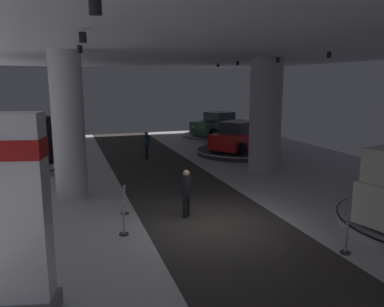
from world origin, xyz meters
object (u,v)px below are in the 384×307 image
object	(u,v)px
display_platform_deep_left	(49,145)
display_platform_far_right	(238,151)
display_car_deep_right	(218,125)
display_platform_deep_right	(218,137)
brand_sign_pylon	(17,215)
visitor_walking_near	(147,143)
column_right	(265,115)
pickup_truck_far_left	(8,146)
visitor_walking_far	(186,190)
display_platform_far_left	(4,169)
column_left	(68,126)
display_car_far_right	(239,137)
display_car_deep_left	(48,132)

from	to	relation	value
display_platform_deep_left	display_platform_far_right	world-z (taller)	display_platform_far_right
display_platform_far_right	display_car_deep_right	size ratio (longest dim) A/B	1.13
display_platform_far_right	display_platform_deep_right	bearing A→B (deg)	79.76
brand_sign_pylon	visitor_walking_near	world-z (taller)	brand_sign_pylon
column_right	pickup_truck_far_left	distance (m)	12.67
display_platform_deep_right	pickup_truck_far_left	distance (m)	15.25
display_platform_deep_left	visitor_walking_far	size ratio (longest dim) A/B	2.94
display_platform_deep_left	display_platform_deep_right	size ratio (longest dim) A/B	0.85
display_platform_far_left	pickup_truck_far_left	bearing A→B (deg)	28.73
display_platform_deep_right	column_right	bearing A→B (deg)	-99.71
column_left	visitor_walking_near	distance (m)	7.87
display_platform_far_right	display_car_far_right	distance (m)	0.90
display_car_deep_left	display_platform_far_left	size ratio (longest dim) A/B	0.76
brand_sign_pylon	column_left	bearing A→B (deg)	82.11
brand_sign_pylon	display_platform_deep_right	world-z (taller)	brand_sign_pylon
brand_sign_pylon	pickup_truck_far_left	distance (m)	13.26
display_car_deep_left	visitor_walking_far	distance (m)	16.26
visitor_walking_near	display_platform_far_left	bearing A→B (deg)	-172.44
column_left	pickup_truck_far_left	size ratio (longest dim) A/B	0.97
display_car_deep_left	display_car_deep_right	distance (m)	12.16
column_left	display_platform_far_right	size ratio (longest dim) A/B	1.07
display_platform_far_left	pickup_truck_far_left	size ratio (longest dim) A/B	1.00
display_car_far_right	visitor_walking_far	xyz separation A→B (m)	(-6.31, -9.48, -0.16)
visitor_walking_near	visitor_walking_far	world-z (taller)	same
column_right	display_car_far_right	xyz separation A→B (m)	(0.67, 4.39, -1.69)
display_platform_deep_right	display_car_deep_right	xyz separation A→B (m)	(0.03, 0.01, 0.92)
brand_sign_pylon	display_car_deep_left	world-z (taller)	brand_sign_pylon
brand_sign_pylon	visitor_walking_far	size ratio (longest dim) A/B	2.44
brand_sign_pylon	display_platform_far_right	bearing A→B (deg)	51.37
brand_sign_pylon	display_platform_far_right	size ratio (longest dim) A/B	0.75
column_right	visitor_walking_near	xyz separation A→B (m)	(-4.91, 4.72, -1.84)
brand_sign_pylon	display_car_deep_right	world-z (taller)	brand_sign_pylon
display_car_deep_right	display_car_far_right	bearing A→B (deg)	-100.68
brand_sign_pylon	display_car_deep_left	size ratio (longest dim) A/B	0.89
display_platform_deep_left	display_car_deep_left	world-z (taller)	display_car_deep_left
display_car_far_right	visitor_walking_far	world-z (taller)	display_car_far_right
display_car_far_right	visitor_walking_near	size ratio (longest dim) A/B	2.80
display_platform_far_left	pickup_truck_far_left	world-z (taller)	pickup_truck_far_left
display_platform_far_right	display_car_far_right	size ratio (longest dim) A/B	1.16
pickup_truck_far_left	visitor_walking_far	size ratio (longest dim) A/B	3.56
column_left	column_right	bearing A→B (deg)	10.23
display_car_far_right	display_platform_deep_right	world-z (taller)	display_car_far_right
display_car_deep_left	display_platform_far_right	bearing A→B (deg)	-28.76
display_platform_deep_right	display_car_deep_right	bearing A→B (deg)	23.46
display_platform_far_left	column_right	bearing A→B (deg)	-17.02
column_left	brand_sign_pylon	bearing A→B (deg)	-97.89
column_left	display_car_deep_left	xyz separation A→B (m)	(-1.20, 12.12, -1.72)
brand_sign_pylon	display_platform_deep_right	size ratio (longest dim) A/B	0.71
brand_sign_pylon	visitor_walking_far	distance (m)	6.24
display_platform_far_right	display_platform_far_left	bearing A→B (deg)	-177.08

